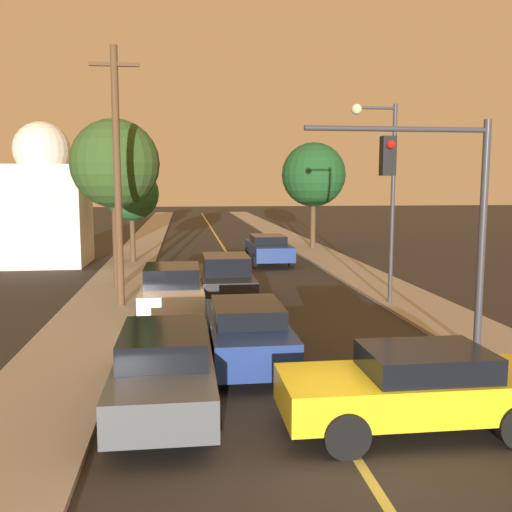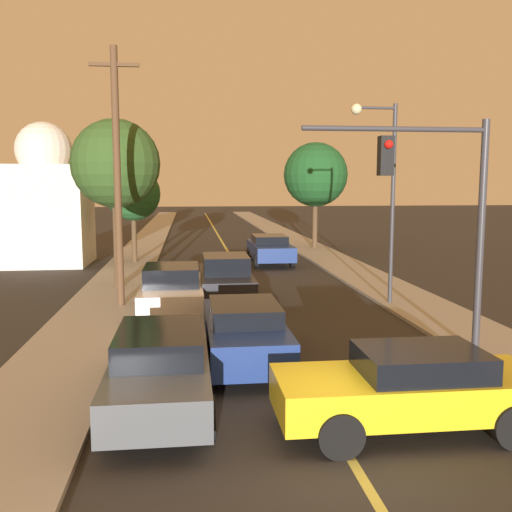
% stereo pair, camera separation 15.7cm
% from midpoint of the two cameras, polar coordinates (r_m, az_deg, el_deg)
% --- Properties ---
extents(ground_plane, '(200.00, 200.00, 0.00)m').
position_cam_midpoint_polar(ground_plane, '(9.57, 9.57, -18.86)').
color(ground_plane, '#2D2B28').
extents(road_surface, '(8.25, 80.00, 0.01)m').
position_cam_midpoint_polar(road_surface, '(44.50, -3.54, 1.79)').
color(road_surface, '#2D2B28').
rests_on(road_surface, ground).
extents(sidewalk_left, '(2.50, 80.00, 0.12)m').
position_cam_midpoint_polar(sidewalk_left, '(44.52, -10.46, 1.76)').
color(sidewalk_left, '#9E998E').
rests_on(sidewalk_left, ground).
extents(sidewalk_right, '(2.50, 80.00, 0.12)m').
position_cam_midpoint_polar(sidewalk_right, '(45.12, 3.30, 1.94)').
color(sidewalk_right, '#9E998E').
rests_on(sidewalk_right, ground).
extents(car_near_lane_front, '(1.89, 4.73, 1.47)m').
position_cam_midpoint_polar(car_near_lane_front, '(13.48, -0.86, -7.47)').
color(car_near_lane_front, navy).
rests_on(car_near_lane_front, ground).
extents(car_near_lane_second, '(1.87, 4.63, 1.76)m').
position_cam_midpoint_polar(car_near_lane_second, '(19.89, -2.83, -2.34)').
color(car_near_lane_second, black).
rests_on(car_near_lane_second, ground).
extents(car_outer_lane_front, '(1.89, 5.16, 1.53)m').
position_cam_midpoint_polar(car_outer_lane_front, '(11.06, -9.08, -10.67)').
color(car_outer_lane_front, '#474C51').
rests_on(car_outer_lane_front, ground).
extents(car_outer_lane_second, '(2.05, 4.62, 1.62)m').
position_cam_midpoint_polar(car_outer_lane_second, '(18.48, -8.16, -3.38)').
color(car_outer_lane_second, white).
rests_on(car_outer_lane_second, ground).
extents(car_far_oncoming, '(2.07, 5.20, 1.49)m').
position_cam_midpoint_polar(car_far_oncoming, '(30.23, 1.54, 0.77)').
color(car_far_oncoming, navy).
rests_on(car_far_oncoming, ground).
extents(car_crossing_right, '(4.56, 1.87, 1.43)m').
position_cam_midpoint_polar(car_crossing_right, '(10.26, 15.74, -12.54)').
color(car_crossing_right, gold).
rests_on(car_crossing_right, ground).
extents(traffic_signal_mast, '(4.47, 0.42, 5.57)m').
position_cam_midpoint_polar(traffic_signal_mast, '(14.15, 18.24, 5.71)').
color(traffic_signal_mast, '#333338').
rests_on(traffic_signal_mast, ground).
extents(streetlamp_right, '(1.58, 0.36, 6.72)m').
position_cam_midpoint_polar(streetlamp_right, '(19.83, 12.80, 7.77)').
color(streetlamp_right, '#333338').
rests_on(streetlamp_right, ground).
extents(utility_pole_left, '(1.60, 0.24, 8.49)m').
position_cam_midpoint_polar(utility_pole_left, '(19.51, -13.48, 8.02)').
color(utility_pole_left, '#513823').
rests_on(utility_pole_left, ground).
extents(tree_left_near, '(3.46, 3.46, 6.60)m').
position_cam_midpoint_polar(tree_left_near, '(23.16, -13.67, 8.89)').
color(tree_left_near, '#4C3823').
rests_on(tree_left_near, ground).
extents(tree_left_far, '(2.83, 2.83, 4.99)m').
position_cam_midpoint_polar(tree_left_far, '(30.48, -12.05, 6.09)').
color(tree_left_far, '#4C3823').
rests_on(tree_left_far, ground).
extents(tree_right_near, '(4.07, 4.07, 6.70)m').
position_cam_midpoint_polar(tree_right_near, '(36.81, 6.09, 8.07)').
color(tree_right_near, '#4C3823').
rests_on(tree_right_near, ground).
extents(domed_building_left, '(4.22, 4.22, 7.36)m').
position_cam_midpoint_polar(domed_building_left, '(31.60, -20.11, 5.07)').
color(domed_building_left, beige).
rests_on(domed_building_left, ground).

